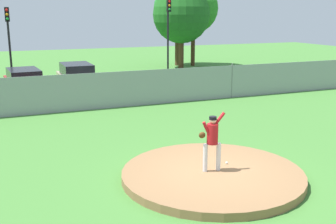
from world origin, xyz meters
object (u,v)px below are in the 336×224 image
object	(u,v)px
pitcher_youth	(212,138)
parked_car_champagne	(77,79)
parked_car_red	(25,85)
traffic_light_far	(168,25)
baseball	(227,163)
traffic_light_near	(9,33)

from	to	relation	value
pitcher_youth	parked_car_champagne	size ratio (longest dim) A/B	0.36
parked_car_red	traffic_light_far	distance (m)	12.14
baseball	parked_car_red	world-z (taller)	parked_car_red
baseball	parked_car_red	xyz separation A→B (m)	(-4.82, 13.72, 0.53)
pitcher_youth	baseball	bearing A→B (deg)	23.43
baseball	traffic_light_far	xyz separation A→B (m)	(5.82, 18.74, 3.52)
parked_car_champagne	parked_car_red	world-z (taller)	parked_car_champagne
pitcher_youth	parked_car_red	xyz separation A→B (m)	(-4.14, 14.02, -0.42)
traffic_light_far	parked_car_red	bearing A→B (deg)	-154.73
pitcher_youth	traffic_light_near	bearing A→B (deg)	103.61
traffic_light_near	traffic_light_far	xyz separation A→B (m)	(11.10, 0.05, 0.38)
pitcher_youth	parked_car_champagne	distance (m)	14.98
baseball	parked_car_red	distance (m)	14.55
parked_car_champagne	traffic_light_far	size ratio (longest dim) A/B	0.84
parked_car_red	baseball	bearing A→B (deg)	-70.64
parked_car_champagne	parked_car_red	distance (m)	3.18
pitcher_youth	baseball	xyz separation A→B (m)	(0.68, 0.29, -0.95)
parked_car_champagne	traffic_light_near	world-z (taller)	traffic_light_near
pitcher_youth	parked_car_champagne	world-z (taller)	pitcher_youth
pitcher_youth	baseball	world-z (taller)	pitcher_youth
pitcher_youth	traffic_light_far	size ratio (longest dim) A/B	0.30
baseball	traffic_light_far	world-z (taller)	traffic_light_far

